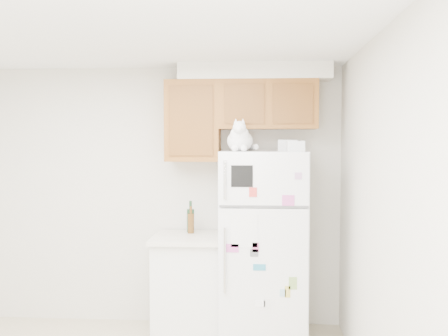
# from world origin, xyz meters

# --- Properties ---
(room_shell) EXTENTS (3.84, 4.04, 2.52)m
(room_shell) POSITION_xyz_m (0.12, 0.24, 1.67)
(room_shell) COLOR beige
(room_shell) RESTS_ON ground_plane
(refrigerator) EXTENTS (0.76, 0.78, 1.70)m
(refrigerator) POSITION_xyz_m (1.16, 1.61, 0.85)
(refrigerator) COLOR white
(refrigerator) RESTS_ON ground_plane
(base_counter) EXTENTS (0.64, 0.64, 0.92)m
(base_counter) POSITION_xyz_m (0.47, 1.68, 0.46)
(base_counter) COLOR white
(base_counter) RESTS_ON ground_plane
(cat) EXTENTS (0.28, 0.40, 0.28)m
(cat) POSITION_xyz_m (0.95, 1.48, 1.81)
(cat) COLOR white
(cat) RESTS_ON refrigerator
(storage_box_back) EXTENTS (0.21, 0.18, 0.10)m
(storage_box_back) POSITION_xyz_m (1.39, 1.71, 1.75)
(storage_box_back) COLOR white
(storage_box_back) RESTS_ON refrigerator
(storage_box_front) EXTENTS (0.16, 0.12, 0.09)m
(storage_box_front) POSITION_xyz_m (1.43, 1.49, 1.74)
(storage_box_front) COLOR white
(storage_box_front) RESTS_ON refrigerator
(bottle_green) EXTENTS (0.07, 0.07, 0.30)m
(bottle_green) POSITION_xyz_m (0.47, 1.85, 1.07)
(bottle_green) COLOR #19381E
(bottle_green) RESTS_ON base_counter
(bottle_amber) EXTENTS (0.06, 0.06, 0.26)m
(bottle_amber) POSITION_xyz_m (0.48, 1.79, 1.05)
(bottle_amber) COLOR #593814
(bottle_amber) RESTS_ON base_counter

